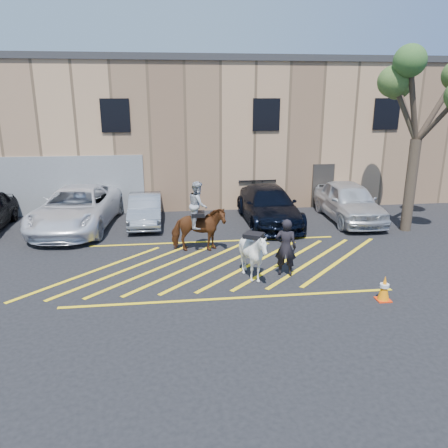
{
  "coord_description": "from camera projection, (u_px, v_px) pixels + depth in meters",
  "views": [
    {
      "loc": [
        -1.6,
        -13.87,
        5.52
      ],
      "look_at": [
        0.14,
        0.2,
        1.3
      ],
      "focal_mm": 35.0,
      "sensor_mm": 36.0,
      "label": 1
    }
  ],
  "objects": [
    {
      "name": "tree",
      "position": [
        422.0,
        90.0,
        16.9
      ],
      "size": [
        3.99,
        4.37,
        7.31
      ],
      "color": "#4E3E2F",
      "rests_on": "ground"
    },
    {
      "name": "warehouse",
      "position": [
        196.0,
        128.0,
        25.32
      ],
      "size": [
        32.42,
        10.2,
        7.3
      ],
      "color": "tan",
      "rests_on": "ground"
    },
    {
      "name": "car_white_pickup",
      "position": [
        77.0,
        208.0,
        18.58
      ],
      "size": [
        3.5,
        6.51,
        1.74
      ],
      "primitive_type": "imported",
      "rotation": [
        0.0,
        0.0,
        -0.1
      ],
      "color": "white",
      "rests_on": "ground"
    },
    {
      "name": "handler",
      "position": [
        286.0,
        247.0,
        13.66
      ],
      "size": [
        0.78,
        0.64,
        1.84
      ],
      "primitive_type": "imported",
      "rotation": [
        0.0,
        0.0,
        2.81
      ],
      "color": "black",
      "rests_on": "ground"
    },
    {
      "name": "car_blue_suv",
      "position": [
        269.0,
        205.0,
        19.37
      ],
      "size": [
        2.3,
        5.47,
        1.58
      ],
      "primitive_type": "imported",
      "rotation": [
        0.0,
        0.0,
        0.02
      ],
      "color": "black",
      "rests_on": "ground"
    },
    {
      "name": "saddled_white",
      "position": [
        253.0,
        255.0,
        13.33
      ],
      "size": [
        1.86,
        1.92,
        1.61
      ],
      "color": "silver",
      "rests_on": "ground"
    },
    {
      "name": "hatching_zone",
      "position": [
        222.0,
        265.0,
        14.67
      ],
      "size": [
        12.6,
        5.12,
        0.01
      ],
      "color": "yellow",
      "rests_on": "ground"
    },
    {
      "name": "car_silver_sedan",
      "position": [
        145.0,
        209.0,
        19.25
      ],
      "size": [
        1.44,
        3.99,
        1.31
      ],
      "primitive_type": "imported",
      "rotation": [
        0.0,
        0.0,
        0.01
      ],
      "color": "gray",
      "rests_on": "ground"
    },
    {
      "name": "mounted_bay",
      "position": [
        198.0,
        224.0,
        15.73
      ],
      "size": [
        2.02,
        1.02,
        2.59
      ],
      "color": "#5B2D15",
      "rests_on": "ground"
    },
    {
      "name": "ground",
      "position": [
        221.0,
        262.0,
        14.96
      ],
      "size": [
        90.0,
        90.0,
        0.0
      ],
      "primitive_type": "plane",
      "color": "black",
      "rests_on": "ground"
    },
    {
      "name": "car_white_suv",
      "position": [
        349.0,
        201.0,
        19.78
      ],
      "size": [
        2.16,
        5.14,
        1.74
      ],
      "primitive_type": "imported",
      "rotation": [
        0.0,
        0.0,
        -0.02
      ],
      "color": "silver",
      "rests_on": "ground"
    },
    {
      "name": "traffic_cone",
      "position": [
        384.0,
        288.0,
        12.09
      ],
      "size": [
        0.38,
        0.38,
        0.73
      ],
      "color": "#F12F09",
      "rests_on": "ground"
    }
  ]
}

